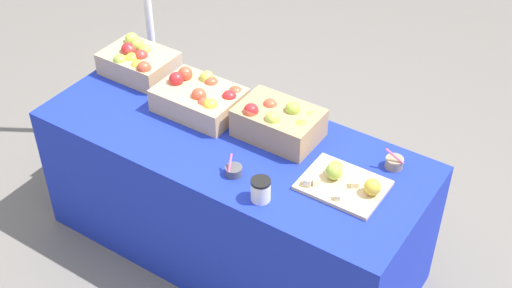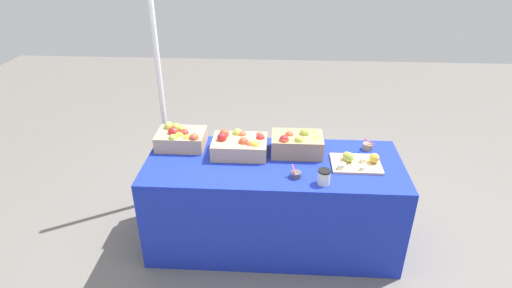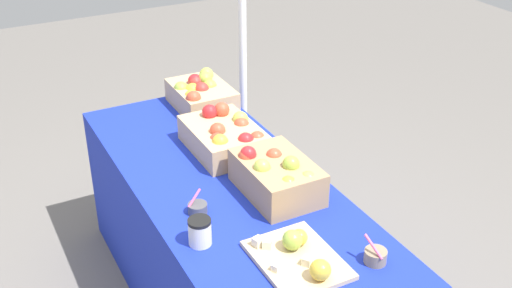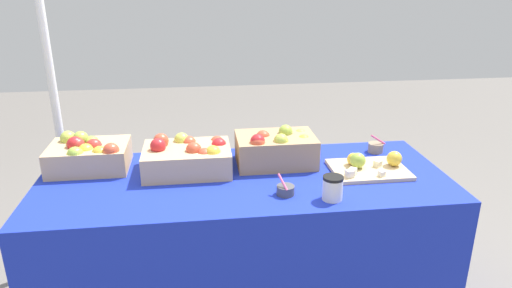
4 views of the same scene
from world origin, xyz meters
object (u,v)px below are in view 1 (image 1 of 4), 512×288
at_px(apple_crate_left, 138,61).
at_px(sample_bowl_near, 234,170).
at_px(coffee_cup, 261,190).
at_px(tent_pole, 147,1).
at_px(apple_crate_right, 279,122).
at_px(apple_crate_middle, 200,98).
at_px(sample_bowl_mid, 394,163).
at_px(cutting_board_front, 344,182).

distance_m(apple_crate_left, sample_bowl_near, 0.98).
xyz_separation_m(coffee_cup, tent_pole, (-1.30, 0.83, 0.16)).
bearing_deg(apple_crate_right, tent_pole, 159.92).
relative_size(apple_crate_left, tent_pole, 0.19).
height_order(apple_crate_middle, sample_bowl_mid, apple_crate_middle).
xyz_separation_m(sample_bowl_mid, coffee_cup, (-0.38, -0.50, 0.03)).
distance_m(apple_crate_middle, cutting_board_front, 0.87).
bearing_deg(sample_bowl_mid, coffee_cup, -127.34).
height_order(apple_crate_left, cutting_board_front, apple_crate_left).
bearing_deg(apple_crate_middle, sample_bowl_mid, 6.99).
distance_m(apple_crate_left, tent_pole, 0.44).
bearing_deg(tent_pole, apple_crate_middle, -32.50).
height_order(apple_crate_left, sample_bowl_near, apple_crate_left).
bearing_deg(apple_crate_left, coffee_cup, -23.41).
distance_m(apple_crate_right, sample_bowl_near, 0.35).
height_order(sample_bowl_near, coffee_cup, coffee_cup).
bearing_deg(apple_crate_right, coffee_cup, -67.69).
bearing_deg(sample_bowl_near, apple_crate_middle, 143.07).
relative_size(apple_crate_left, apple_crate_right, 0.96).
distance_m(apple_crate_middle, apple_crate_right, 0.43).
bearing_deg(apple_crate_right, apple_crate_middle, -175.83).
height_order(apple_crate_middle, sample_bowl_near, apple_crate_middle).
bearing_deg(cutting_board_front, apple_crate_left, 171.41).
bearing_deg(sample_bowl_near, apple_crate_left, 155.95).
relative_size(sample_bowl_mid, coffee_cup, 1.02).
height_order(coffee_cup, tent_pole, tent_pole).
height_order(apple_crate_left, sample_bowl_mid, apple_crate_left).
bearing_deg(coffee_cup, apple_crate_right, 112.31).
xyz_separation_m(cutting_board_front, sample_bowl_near, (-0.44, -0.20, -0.00)).
distance_m(apple_crate_middle, sample_bowl_near, 0.52).
height_order(apple_crate_left, apple_crate_right, apple_crate_right).
height_order(cutting_board_front, coffee_cup, coffee_cup).
bearing_deg(tent_pole, sample_bowl_mid, -10.91).
relative_size(cutting_board_front, sample_bowl_near, 3.91).
bearing_deg(cutting_board_front, tent_pole, 160.19).
bearing_deg(sample_bowl_near, coffee_cup, -20.25).
bearing_deg(sample_bowl_near, apple_crate_right, 87.15).
height_order(apple_crate_right, tent_pole, tent_pole).
relative_size(cutting_board_front, tent_pole, 0.19).
height_order(apple_crate_middle, coffee_cup, apple_crate_middle).
xyz_separation_m(cutting_board_front, coffee_cup, (-0.26, -0.26, 0.03)).
height_order(sample_bowl_mid, coffee_cup, sample_bowl_mid).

